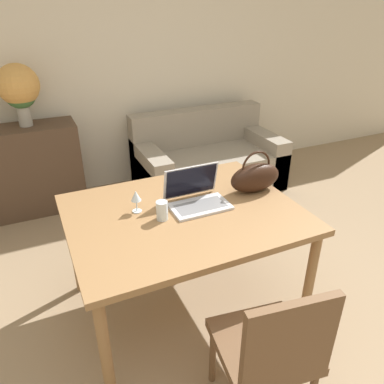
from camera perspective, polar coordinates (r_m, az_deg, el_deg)
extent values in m
plane|color=#997F60|center=(2.37, 6.96, -27.07)|extent=(14.00, 14.00, 0.00)
cube|color=beige|center=(4.07, -13.77, 18.83)|extent=(10.00, 0.06, 2.70)
cube|color=olive|center=(2.28, -1.25, -3.38)|extent=(1.38, 1.08, 0.04)
cylinder|color=olive|center=(2.05, -13.03, -22.96)|extent=(0.06, 0.06, 0.73)
cylinder|color=olive|center=(2.47, 17.45, -12.98)|extent=(0.06, 0.06, 0.73)
cylinder|color=olive|center=(2.76, -17.50, -8.18)|extent=(0.06, 0.06, 0.73)
cylinder|color=olive|center=(3.09, 6.04, -2.79)|extent=(0.06, 0.06, 0.73)
cube|color=brown|center=(1.99, 10.70, -21.97)|extent=(0.50, 0.50, 0.05)
cube|color=brown|center=(1.70, 14.64, -21.35)|extent=(0.42, 0.10, 0.44)
cylinder|color=brown|center=(2.21, 3.17, -23.56)|extent=(0.04, 0.04, 0.40)
cylinder|color=brown|center=(2.32, 12.43, -21.07)|extent=(0.04, 0.04, 0.40)
cube|color=gray|center=(4.17, 2.58, 3.36)|extent=(1.55, 0.85, 0.42)
cube|color=gray|center=(4.30, 0.70, 10.00)|extent=(1.55, 0.20, 0.40)
cube|color=gray|center=(3.91, -6.26, 2.60)|extent=(0.20, 0.85, 0.56)
cube|color=gray|center=(4.47, 10.37, 5.61)|extent=(0.20, 0.85, 0.56)
cube|color=#4C3828|center=(3.95, -26.38, 2.48)|extent=(1.36, 0.40, 0.86)
cube|color=silver|center=(2.31, 1.24, -2.21)|extent=(0.36, 0.22, 0.02)
cube|color=gray|center=(2.30, 1.30, -2.08)|extent=(0.31, 0.14, 0.00)
cube|color=silver|center=(2.37, -0.20, 1.72)|extent=(0.36, 0.05, 0.22)
cube|color=black|center=(2.36, -0.12, 1.68)|extent=(0.33, 0.05, 0.19)
cylinder|color=silver|center=(2.17, -4.59, -2.84)|extent=(0.07, 0.07, 0.12)
cylinder|color=silver|center=(2.29, -8.37, -2.89)|extent=(0.06, 0.06, 0.01)
cylinder|color=silver|center=(2.27, -8.43, -2.06)|extent=(0.01, 0.01, 0.07)
cone|color=silver|center=(2.24, -8.55, -0.57)|extent=(0.06, 0.06, 0.06)
ellipsoid|color=black|center=(2.50, 9.59, 2.15)|extent=(0.36, 0.15, 0.19)
torus|color=black|center=(2.46, 9.74, 3.88)|extent=(0.21, 0.01, 0.21)
cylinder|color=#9E998E|center=(3.79, -24.23, 10.89)|extent=(0.12, 0.12, 0.23)
sphere|color=#3D6B38|center=(3.75, -24.77, 13.52)|extent=(0.27, 0.27, 0.27)
sphere|color=#D6994C|center=(3.74, -25.00, 14.60)|extent=(0.37, 0.37, 0.37)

